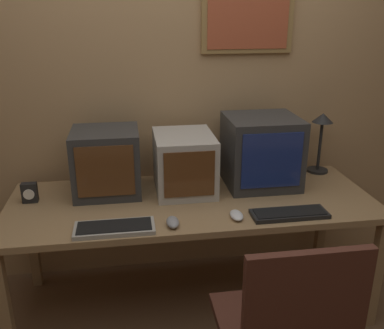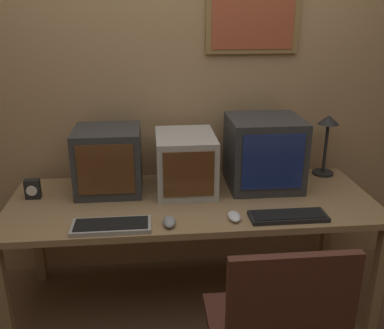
% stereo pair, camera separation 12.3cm
% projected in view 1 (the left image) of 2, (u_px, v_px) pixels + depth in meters
% --- Properties ---
extents(wall_back, '(8.00, 0.08, 2.60)m').
position_uv_depth(wall_back, '(180.00, 81.00, 2.70)').
color(wall_back, tan).
rests_on(wall_back, ground_plane).
extents(desk, '(2.08, 0.79, 0.71)m').
position_uv_depth(desk, '(192.00, 209.00, 2.47)').
color(desk, '#99754C').
rests_on(desk, ground_plane).
extents(monitor_left, '(0.38, 0.36, 0.38)m').
position_uv_depth(monitor_left, '(107.00, 162.00, 2.48)').
color(monitor_left, '#333333').
rests_on(monitor_left, desk).
extents(monitor_center, '(0.34, 0.43, 0.34)m').
position_uv_depth(monitor_center, '(184.00, 163.00, 2.52)').
color(monitor_center, '#B7B2A8').
rests_on(monitor_center, desk).
extents(monitor_right, '(0.43, 0.41, 0.42)m').
position_uv_depth(monitor_right, '(261.00, 151.00, 2.60)').
color(monitor_right, '#333333').
rests_on(monitor_right, desk).
extents(keyboard_main, '(0.39, 0.16, 0.03)m').
position_uv_depth(keyboard_main, '(115.00, 228.00, 2.10)').
color(keyboard_main, '#A8A399').
rests_on(keyboard_main, desk).
extents(keyboard_side, '(0.40, 0.14, 0.03)m').
position_uv_depth(keyboard_side, '(289.00, 214.00, 2.25)').
color(keyboard_side, black).
rests_on(keyboard_side, desk).
extents(mouse_near_keyboard, '(0.06, 0.12, 0.04)m').
position_uv_depth(mouse_near_keyboard, '(173.00, 222.00, 2.14)').
color(mouse_near_keyboard, gray).
rests_on(mouse_near_keyboard, desk).
extents(mouse_far_corner, '(0.07, 0.12, 0.03)m').
position_uv_depth(mouse_far_corner, '(237.00, 215.00, 2.22)').
color(mouse_far_corner, silver).
rests_on(mouse_far_corner, desk).
extents(desk_clock, '(0.08, 0.05, 0.11)m').
position_uv_depth(desk_clock, '(30.00, 193.00, 2.39)').
color(desk_clock, black).
rests_on(desk_clock, desk).
extents(desk_lamp, '(0.14, 0.14, 0.40)m').
position_uv_depth(desk_lamp, '(321.00, 131.00, 2.76)').
color(desk_lamp, black).
rests_on(desk_lamp, desk).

